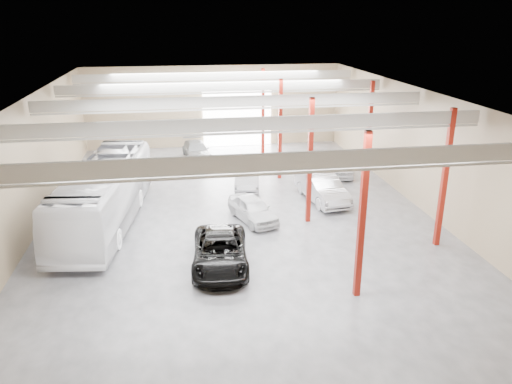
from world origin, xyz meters
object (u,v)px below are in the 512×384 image
object	(u,v)px
coach_bus	(105,193)
car_right_near	(322,188)
car_row_c	(197,151)
black_sedan	(220,252)
car_row_a	(253,209)
car_right_far	(339,164)
car_row_b	(247,176)

from	to	relation	value
coach_bus	car_right_near	xyz separation A→B (m)	(12.90, 1.57, -0.92)
car_row_c	car_right_near	distance (m)	13.17
coach_bus	black_sedan	world-z (taller)	coach_bus
car_row_c	car_right_near	bearing A→B (deg)	-62.28
black_sedan	car_row_c	size ratio (longest dim) A/B	1.15
car_row_a	car_right_far	world-z (taller)	car_right_far
black_sedan	car_right_far	xyz separation A→B (m)	(9.89, 12.87, -0.00)
black_sedan	car_row_b	bearing A→B (deg)	80.51
coach_bus	car_row_a	world-z (taller)	coach_bus
coach_bus	car_row_a	distance (m)	8.25
car_row_b	coach_bus	bearing A→B (deg)	-140.91
car_row_a	car_right_far	bearing A→B (deg)	27.50
black_sedan	car_row_a	xyz separation A→B (m)	(2.32, 5.20, -0.06)
car_row_a	car_right_near	distance (m)	5.38
coach_bus	black_sedan	bearing A→B (deg)	-39.32
black_sedan	car_row_c	xyz separation A→B (m)	(-0.21, 18.63, -0.07)
car_row_b	car_right_far	world-z (taller)	car_right_far
car_right_near	car_right_far	size ratio (longest dim) A/B	1.18
car_row_b	car_row_c	size ratio (longest dim) A/B	0.96
car_row_b	black_sedan	bearing A→B (deg)	-95.40
coach_bus	car_right_near	distance (m)	13.03
black_sedan	car_right_near	world-z (taller)	car_right_near
car_row_c	car_row_a	bearing A→B (deg)	-85.30
black_sedan	car_row_b	size ratio (longest dim) A/B	1.20
black_sedan	car_row_a	distance (m)	5.70
car_row_a	car_row_c	distance (m)	13.66
coach_bus	car_row_a	bearing A→B (deg)	0.77
coach_bus	car_right_near	bearing A→B (deg)	14.04
coach_bus	black_sedan	xyz separation A→B (m)	(5.81, -6.10, -1.02)
car_row_b	car_right_near	distance (m)	5.47
coach_bus	black_sedan	distance (m)	8.48
car_row_a	car_right_far	xyz separation A→B (m)	(7.57, 7.67, 0.05)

